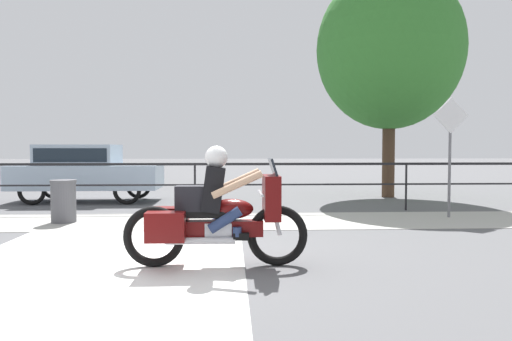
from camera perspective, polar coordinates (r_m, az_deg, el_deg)
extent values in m
plane|color=#565659|center=(7.09, -9.92, -9.83)|extent=(120.00, 120.00, 0.00)
cube|color=#A8A59E|center=(10.42, -7.61, -5.77)|extent=(44.00, 2.40, 0.01)
cube|color=silver|center=(7.06, -17.16, -9.94)|extent=(3.78, 6.00, 0.01)
cube|color=black|center=(11.89, -7.01, 0.73)|extent=(36.00, 0.04, 0.06)
cube|color=black|center=(11.92, -6.99, -1.64)|extent=(36.00, 0.03, 0.04)
cylinder|color=black|center=(11.92, -6.99, -1.92)|extent=(0.05, 0.05, 1.16)
cylinder|color=black|center=(12.62, 16.78, -1.76)|extent=(0.05, 0.05, 1.16)
torus|color=black|center=(6.49, 2.47, -7.44)|extent=(0.78, 0.11, 0.78)
torus|color=black|center=(6.54, -11.59, -7.41)|extent=(0.78, 0.11, 0.78)
cube|color=#5B0C0C|center=(6.45, -4.59, -6.61)|extent=(1.20, 0.22, 0.20)
cube|color=silver|center=(6.46, -4.31, -7.05)|extent=(0.34, 0.26, 0.26)
ellipsoid|color=#5B0C0C|center=(6.41, -2.90, -4.41)|extent=(0.58, 0.30, 0.26)
cube|color=black|center=(6.43, -6.01, -4.94)|extent=(0.70, 0.28, 0.08)
cube|color=#5B0C0C|center=(6.42, 1.77, -3.06)|extent=(0.20, 0.62, 0.56)
cube|color=#1E232B|center=(6.39, 1.95, 0.35)|extent=(0.10, 0.53, 0.24)
cylinder|color=silver|center=(6.40, 0.52, -2.62)|extent=(0.04, 0.70, 0.04)
cylinder|color=silver|center=(6.33, -6.37, -8.00)|extent=(0.87, 0.09, 0.09)
cube|color=#5B0C0C|center=(6.25, -10.31, -6.34)|extent=(0.48, 0.28, 0.36)
cube|color=#5B0C0C|center=(6.73, -9.77, -5.71)|extent=(0.48, 0.28, 0.36)
cylinder|color=silver|center=(6.45, 2.21, -5.26)|extent=(0.17, 0.06, 0.50)
cube|color=black|center=(6.39, -4.89, -2.14)|extent=(0.32, 0.36, 0.60)
sphere|color=tan|center=(6.37, -4.55, 1.36)|extent=(0.23, 0.23, 0.23)
sphere|color=silver|center=(6.37, -4.55, 1.54)|extent=(0.29, 0.29, 0.29)
cylinder|color=navy|center=(6.28, -3.55, -5.67)|extent=(0.44, 0.13, 0.34)
cylinder|color=navy|center=(6.30, -2.18, -7.01)|extent=(0.11, 0.11, 0.12)
cube|color=black|center=(6.32, -1.72, -7.54)|extent=(0.20, 0.10, 0.09)
cylinder|color=navy|center=(6.58, -3.52, -5.29)|extent=(0.44, 0.13, 0.34)
cylinder|color=navy|center=(6.60, -2.21, -6.57)|extent=(0.11, 0.11, 0.12)
cube|color=black|center=(6.61, -1.77, -7.08)|extent=(0.20, 0.10, 0.09)
cylinder|color=tan|center=(6.08, -2.15, -1.63)|extent=(0.64, 0.09, 0.35)
cylinder|color=tan|center=(6.68, -2.22, -1.24)|extent=(0.64, 0.09, 0.35)
cube|color=black|center=(6.42, -7.57, -3.21)|extent=(0.36, 0.28, 0.33)
cube|color=#9EB2C6|center=(14.78, -18.63, -0.67)|extent=(4.01, 1.77, 0.66)
cube|color=#9EB2C6|center=(14.83, -19.56, 1.70)|extent=(2.09, 1.56, 0.57)
cube|color=#19232D|center=(14.56, -15.70, 1.74)|extent=(0.04, 1.38, 0.45)
cube|color=#19232D|center=(14.83, -19.56, 1.70)|extent=(1.92, 1.59, 0.37)
torus|color=black|center=(13.72, -14.53, -2.25)|extent=(0.75, 0.11, 0.75)
torus|color=black|center=(15.31, -13.30, -1.74)|extent=(0.75, 0.11, 0.75)
torus|color=black|center=(14.43, -24.26, -2.17)|extent=(0.75, 0.11, 0.75)
torus|color=black|center=(15.95, -22.12, -1.69)|extent=(0.75, 0.11, 0.75)
cylinder|color=#515156|center=(10.84, -21.14, -3.47)|extent=(0.49, 0.49, 0.81)
cylinder|color=#515156|center=(10.80, -21.18, -1.17)|extent=(0.51, 0.51, 0.06)
cylinder|color=slate|center=(11.57, 21.26, 0.80)|extent=(0.06, 0.06, 2.38)
cube|color=white|center=(11.57, 21.38, 5.88)|extent=(0.77, 0.02, 0.77)
cylinder|color=#473323|center=(15.84, 14.90, 1.91)|extent=(0.38, 0.38, 2.69)
ellipsoid|color=#33752D|center=(16.11, 15.04, 13.26)|extent=(4.43, 4.43, 4.87)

